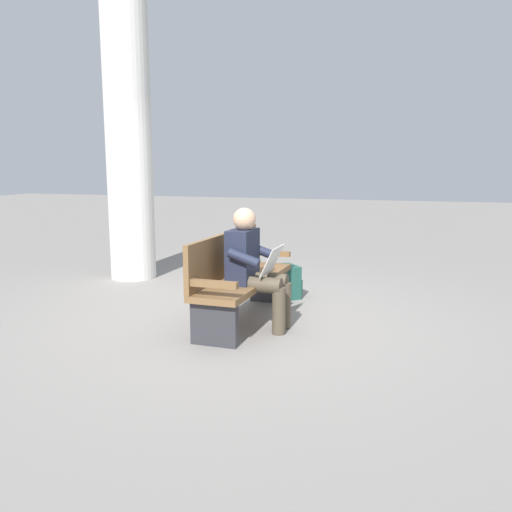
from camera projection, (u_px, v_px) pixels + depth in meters
The scene contains 5 objects.
ground_plane at pixel (245, 321), 5.41m from camera, with size 40.00×40.00×0.00m, color gray.
bench_near at pixel (239, 276), 5.36m from camera, with size 1.81×0.51×0.90m.
person_seated at pixel (254, 265), 5.06m from camera, with size 0.57×0.58×1.18m.
backpack at pixel (288, 282), 6.34m from camera, with size 0.40×0.38×0.39m.
support_pillar at pixel (129, 138), 7.19m from camera, with size 0.63×0.63×3.90m, color silver.
Camera 1 is at (4.93, 1.71, 1.57)m, focal length 36.89 mm.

